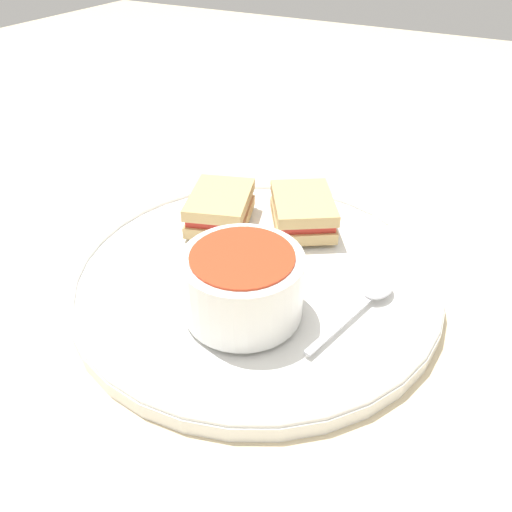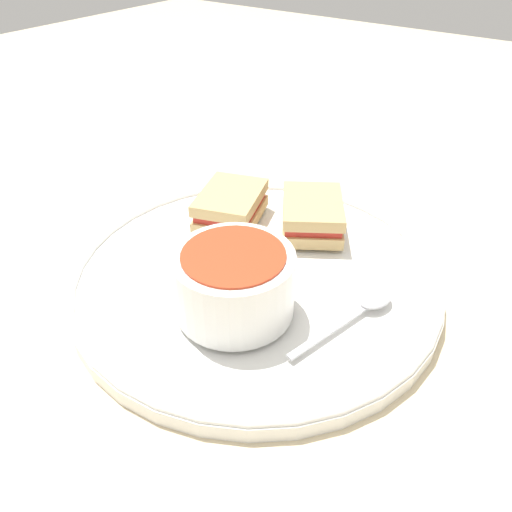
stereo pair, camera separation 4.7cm
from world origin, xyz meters
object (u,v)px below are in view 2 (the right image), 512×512
soup_bowl (234,282)px  sandwich_half_far (231,206)px  sandwich_half_near (312,214)px  spoon (368,304)px

soup_bowl → sandwich_half_far: (0.09, -0.12, -0.01)m
soup_bowl → sandwich_half_near: 0.15m
sandwich_half_near → spoon: bearing=142.1°
spoon → sandwich_half_far: sandwich_half_far is taller
spoon → sandwich_half_near: size_ratio=1.16×
spoon → sandwich_half_far: bearing=90.4°
spoon → sandwich_half_near: (0.11, -0.08, 0.01)m
soup_bowl → spoon: (-0.09, -0.07, -0.03)m
sandwich_half_far → spoon: bearing=166.2°
soup_bowl → spoon: 0.12m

